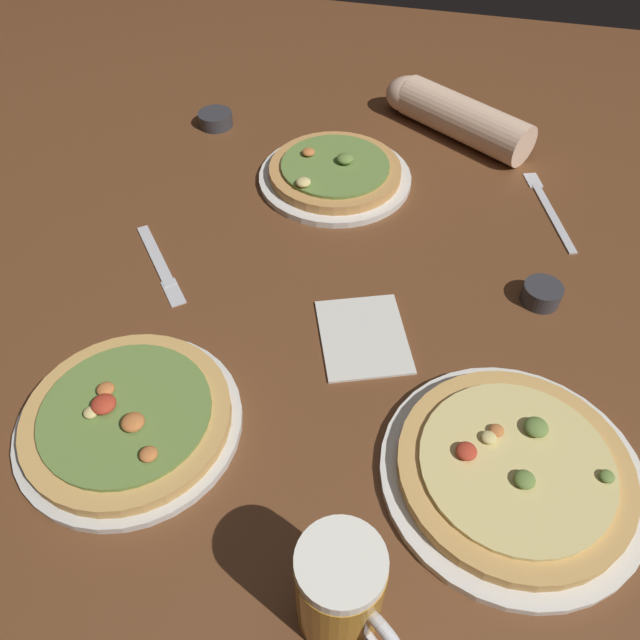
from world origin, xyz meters
name	(u,v)px	position (x,y,z in m)	size (l,w,h in m)	color
ground_plane	(320,336)	(0.00, 0.00, -0.01)	(2.40, 2.40, 0.03)	brown
pizza_plate_near	(513,470)	(0.28, -0.18, 0.02)	(0.32, 0.32, 0.05)	silver
pizza_plate_far	(335,173)	(-0.06, 0.37, 0.02)	(0.28, 0.28, 0.05)	silver
pizza_plate_side	(128,419)	(-0.20, -0.22, 0.02)	(0.29, 0.29, 0.05)	silver
beer_mug_dark	(342,591)	(0.11, -0.38, 0.07)	(0.12, 0.10, 0.14)	#B27A23
ramekin_sauce	(215,119)	(-0.35, 0.50, 0.01)	(0.07, 0.07, 0.03)	#333338
ramekin_butter	(542,294)	(0.31, 0.14, 0.02)	(0.06, 0.06, 0.03)	#333338
napkin_folded	(364,333)	(0.06, 0.00, 0.00)	(0.12, 0.15, 0.01)	silver
fork_left	(549,208)	(0.33, 0.37, 0.00)	(0.09, 0.22, 0.01)	silver
knife_right	(160,264)	(-0.28, 0.07, 0.00)	(0.15, 0.17, 0.01)	silver
diner_arm	(451,113)	(0.12, 0.59, 0.04)	(0.31, 0.22, 0.08)	beige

